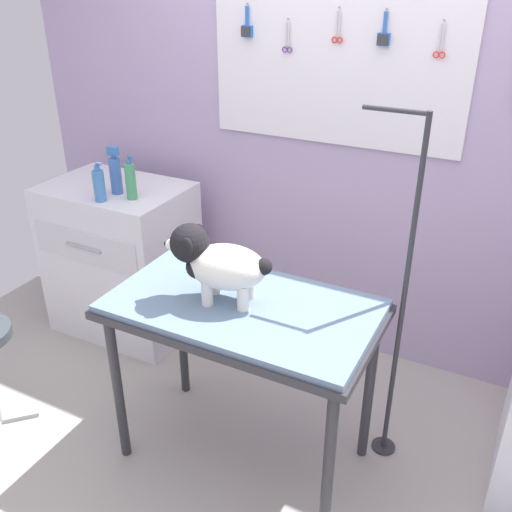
{
  "coord_description": "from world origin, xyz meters",
  "views": [
    {
      "loc": [
        0.88,
        -1.5,
        2.04
      ],
      "look_at": [
        -0.04,
        0.29,
        1.0
      ],
      "focal_mm": 39.92,
      "sensor_mm": 36.0,
      "label": 1
    }
  ],
  "objects_px": {
    "grooming_table": "(242,320)",
    "shampoo_bottle": "(99,185)",
    "dog": "(216,262)",
    "grooming_arm": "(399,316)",
    "counter_left": "(122,259)"
  },
  "relations": [
    {
      "from": "grooming_table",
      "to": "shampoo_bottle",
      "type": "bearing_deg",
      "value": 158.75
    },
    {
      "from": "grooming_table",
      "to": "dog",
      "type": "height_order",
      "value": "dog"
    },
    {
      "from": "dog",
      "to": "shampoo_bottle",
      "type": "height_order",
      "value": "dog"
    },
    {
      "from": "grooming_arm",
      "to": "shampoo_bottle",
      "type": "xyz_separation_m",
      "value": [
        -1.63,
        0.09,
        0.27
      ]
    },
    {
      "from": "grooming_arm",
      "to": "dog",
      "type": "xyz_separation_m",
      "value": [
        -0.66,
        -0.35,
        0.26
      ]
    },
    {
      "from": "grooming_arm",
      "to": "counter_left",
      "type": "xyz_separation_m",
      "value": [
        -1.72,
        0.29,
        -0.28
      ]
    },
    {
      "from": "grooming_table",
      "to": "grooming_arm",
      "type": "height_order",
      "value": "grooming_arm"
    },
    {
      "from": "shampoo_bottle",
      "to": "grooming_table",
      "type": "bearing_deg",
      "value": -21.25
    },
    {
      "from": "grooming_arm",
      "to": "shampoo_bottle",
      "type": "bearing_deg",
      "value": 176.96
    },
    {
      "from": "dog",
      "to": "counter_left",
      "type": "bearing_deg",
      "value": 148.79
    },
    {
      "from": "grooming_table",
      "to": "dog",
      "type": "bearing_deg",
      "value": -167.51
    },
    {
      "from": "counter_left",
      "to": "shampoo_bottle",
      "type": "xyz_separation_m",
      "value": [
        0.09,
        -0.2,
        0.55
      ]
    },
    {
      "from": "grooming_arm",
      "to": "shampoo_bottle",
      "type": "height_order",
      "value": "grooming_arm"
    },
    {
      "from": "dog",
      "to": "counter_left",
      "type": "relative_size",
      "value": 0.47
    },
    {
      "from": "grooming_table",
      "to": "shampoo_bottle",
      "type": "xyz_separation_m",
      "value": [
        -1.07,
        0.42,
        0.27
      ]
    }
  ]
}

